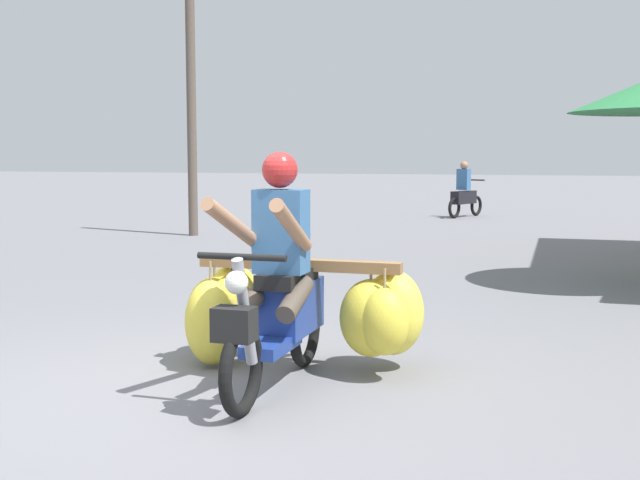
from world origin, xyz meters
name	(u,v)px	position (x,y,z in m)	size (l,w,h in m)	color
ground_plane	(160,401)	(0.00, 0.00, 0.00)	(120.00, 120.00, 0.00)	slate
motorbike_main_loaded	(291,305)	(0.58, 0.89, 0.49)	(1.85, 1.87, 1.58)	black
motorbike_distant_ahead_left	(464,195)	(0.04, 15.85, 0.57)	(0.78, 1.52, 1.40)	black
utility_pole	(191,101)	(-4.45, 9.70, 2.58)	(0.18, 0.18, 5.16)	brown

